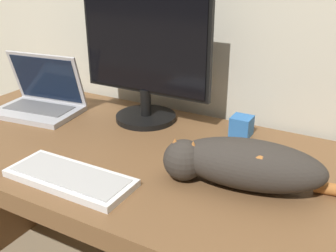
# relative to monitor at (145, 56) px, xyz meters

# --- Properties ---
(desk) EXTENTS (1.57, 0.75, 0.70)m
(desk) POSITION_rel_monitor_xyz_m (0.07, -0.23, -0.39)
(desk) COLOR brown
(desk) RESTS_ON ground_plane
(monitor) EXTENTS (0.51, 0.23, 0.48)m
(monitor) POSITION_rel_monitor_xyz_m (0.00, 0.00, 0.00)
(monitor) COLOR black
(monitor) RESTS_ON desk
(laptop) EXTENTS (0.35, 0.26, 0.23)m
(laptop) POSITION_rel_monitor_xyz_m (-0.41, -0.13, -0.20)
(laptop) COLOR #B7B7BC
(laptop) RESTS_ON desk
(external_keyboard) EXTENTS (0.37, 0.15, 0.02)m
(external_keyboard) POSITION_rel_monitor_xyz_m (0.05, -0.48, -0.23)
(external_keyboard) COLOR white
(external_keyboard) RESTS_ON desk
(cat) EXTENTS (0.61, 0.22, 0.13)m
(cat) POSITION_rel_monitor_xyz_m (0.47, -0.27, -0.18)
(cat) COLOR #332D28
(cat) RESTS_ON desk
(small_toy) EXTENTS (0.07, 0.07, 0.07)m
(small_toy) POSITION_rel_monitor_xyz_m (0.36, 0.04, -0.21)
(small_toy) COLOR #2D6BB7
(small_toy) RESTS_ON desk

